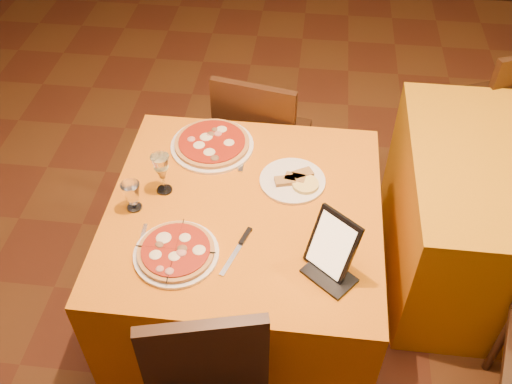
# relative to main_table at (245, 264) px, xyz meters

# --- Properties ---
(floor) EXTENTS (6.00, 7.00, 0.01)m
(floor) POSITION_rel_main_table_xyz_m (0.12, 0.03, -0.38)
(floor) COLOR #5E2D19
(floor) RESTS_ON ground
(main_table) EXTENTS (1.10, 1.10, 0.75)m
(main_table) POSITION_rel_main_table_xyz_m (0.00, 0.00, 0.00)
(main_table) COLOR orange
(main_table) RESTS_ON floor
(chair_main_far) EXTENTS (0.48, 0.48, 0.91)m
(chair_main_far) POSITION_rel_main_table_xyz_m (0.00, 0.80, 0.08)
(chair_main_far) COLOR black
(chair_main_far) RESTS_ON floor
(chair_side_far) EXTENTS (0.53, 0.53, 0.91)m
(chair_side_far) POSITION_rel_main_table_xyz_m (1.25, 1.22, 0.08)
(chair_side_far) COLOR black
(chair_side_far) RESTS_ON floor
(pizza_near) EXTENTS (0.32, 0.32, 0.03)m
(pizza_near) POSITION_rel_main_table_xyz_m (-0.22, -0.27, 0.39)
(pizza_near) COLOR white
(pizza_near) RESTS_ON main_table
(pizza_far) EXTENTS (0.37, 0.37, 0.03)m
(pizza_far) POSITION_rel_main_table_xyz_m (-0.19, 0.35, 0.39)
(pizza_far) COLOR white
(pizza_far) RESTS_ON main_table
(cutlet_dish) EXTENTS (0.28, 0.28, 0.03)m
(cutlet_dish) POSITION_rel_main_table_xyz_m (0.18, 0.17, 0.39)
(cutlet_dish) COLOR white
(cutlet_dish) RESTS_ON main_table
(wine_glass) EXTENTS (0.10, 0.10, 0.19)m
(wine_glass) POSITION_rel_main_table_xyz_m (-0.34, 0.06, 0.47)
(wine_glass) COLOR #D3C877
(wine_glass) RESTS_ON main_table
(water_glass) EXTENTS (0.07, 0.07, 0.13)m
(water_glass) POSITION_rel_main_table_xyz_m (-0.44, -0.06, 0.44)
(water_glass) COLOR silver
(water_glass) RESTS_ON main_table
(tablet) EXTENTS (0.20, 0.19, 0.23)m
(tablet) POSITION_rel_main_table_xyz_m (0.35, -0.26, 0.49)
(tablet) COLOR black
(tablet) RESTS_ON main_table
(knife) EXTENTS (0.09, 0.23, 0.01)m
(knife) POSITION_rel_main_table_xyz_m (-0.00, -0.24, 0.38)
(knife) COLOR silver
(knife) RESTS_ON main_table
(fork_near) EXTENTS (0.03, 0.14, 0.01)m
(fork_near) POSITION_rel_main_table_xyz_m (-0.37, -0.21, 0.38)
(fork_near) COLOR #ADAFB4
(fork_near) RESTS_ON main_table
(fork_far) EXTENTS (0.03, 0.18, 0.01)m
(fork_far) POSITION_rel_main_table_xyz_m (-0.05, 0.29, 0.38)
(fork_far) COLOR #A8A9AE
(fork_far) RESTS_ON main_table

